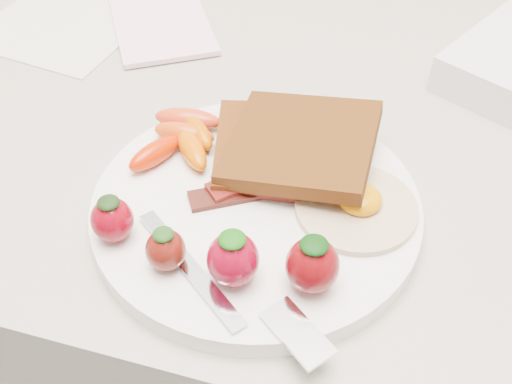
# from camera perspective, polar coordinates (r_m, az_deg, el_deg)

# --- Properties ---
(counter) EXTENTS (2.00, 0.60, 0.90)m
(counter) POSITION_cam_1_polar(r_m,az_deg,el_deg) (0.98, 2.06, -14.12)
(counter) COLOR gray
(counter) RESTS_ON ground
(plate) EXTENTS (0.27, 0.27, 0.02)m
(plate) POSITION_cam_1_polar(r_m,az_deg,el_deg) (0.53, -0.00, -1.46)
(plate) COLOR white
(plate) RESTS_ON counter
(toast_lower) EXTENTS (0.14, 0.14, 0.01)m
(toast_lower) POSITION_cam_1_polar(r_m,az_deg,el_deg) (0.56, 2.35, 3.97)
(toast_lower) COLOR #41280F
(toast_lower) RESTS_ON plate
(toast_upper) EXTENTS (0.12, 0.12, 0.03)m
(toast_upper) POSITION_cam_1_polar(r_m,az_deg,el_deg) (0.55, 4.05, 4.34)
(toast_upper) COLOR black
(toast_upper) RESTS_ON toast_lower
(fried_egg) EXTENTS (0.12, 0.12, 0.02)m
(fried_egg) POSITION_cam_1_polar(r_m,az_deg,el_deg) (0.52, 8.99, -1.17)
(fried_egg) COLOR silver
(fried_egg) RESTS_ON plate
(bacon_strips) EXTENTS (0.10, 0.09, 0.01)m
(bacon_strips) POSITION_cam_1_polar(r_m,az_deg,el_deg) (0.53, -0.28, 0.57)
(bacon_strips) COLOR black
(bacon_strips) RESTS_ON plate
(baby_carrots) EXTENTS (0.08, 0.09, 0.02)m
(baby_carrots) POSITION_cam_1_polar(r_m,az_deg,el_deg) (0.57, -6.47, 4.92)
(baby_carrots) COLOR #C2420D
(baby_carrots) RESTS_ON plate
(strawberries) EXTENTS (0.19, 0.05, 0.05)m
(strawberries) POSITION_cam_1_polar(r_m,az_deg,el_deg) (0.46, -3.00, -5.24)
(strawberries) COLOR maroon
(strawberries) RESTS_ON plate
(fork) EXTENTS (0.17, 0.10, 0.00)m
(fork) POSITION_cam_1_polar(r_m,az_deg,el_deg) (0.46, -1.77, -9.18)
(fork) COLOR silver
(fork) RESTS_ON plate
(paper_sheet) EXTENTS (0.20, 0.25, 0.00)m
(paper_sheet) POSITION_cam_1_polar(r_m,az_deg,el_deg) (0.83, -15.47, 15.12)
(paper_sheet) COLOR beige
(paper_sheet) RESTS_ON counter
(notepad) EXTENTS (0.17, 0.19, 0.01)m
(notepad) POSITION_cam_1_polar(r_m,az_deg,el_deg) (0.78, -8.40, 14.52)
(notepad) COLOR #F5C0CE
(notepad) RESTS_ON paper_sheet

